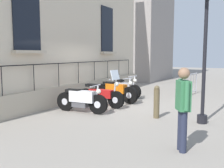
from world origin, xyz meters
The scene contains 11 objects.
ground_plane centered at (0.00, 0.00, 0.00)m, with size 60.00×60.00×0.00m, color gray.
building_facade centered at (-2.20, 0.00, 3.25)m, with size 0.82×12.08×6.73m.
motorcycle_white centered at (-0.39, -1.79, 0.44)m, with size 1.95×0.68×0.96m.
motorcycle_red centered at (-0.32, -0.66, 0.43)m, with size 2.04×0.59×1.40m.
motorcycle_orange centered at (-0.29, 0.52, 0.43)m, with size 2.17×0.75×1.02m.
motorcycle_silver centered at (-0.46, 1.66, 0.40)m, with size 1.88×0.72×1.02m.
lamppost centered at (3.45, -1.28, 2.40)m, with size 0.29×0.99×3.84m.
crowd_barrier centered at (2.10, 3.45, 0.56)m, with size 0.33×1.98×1.05m.
bollard centered at (2.10, -1.33, 0.51)m, with size 0.18×0.18×1.02m.
pedestrian_standing centered at (3.44, -3.71, 0.97)m, with size 0.37×0.47×1.71m.
distant_building centered at (-3.81, 10.17, 6.18)m, with size 5.11×5.62×12.37m.
Camera 1 is at (4.58, -8.85, 1.98)m, focal length 41.21 mm.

